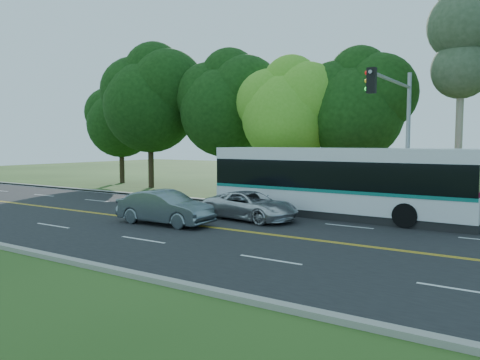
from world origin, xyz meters
The scene contains 12 objects.
ground centered at (0.00, 0.00, 0.00)m, with size 120.00×120.00×0.00m, color #264517.
road centered at (0.00, 0.00, 0.01)m, with size 60.00×14.00×0.02m, color black.
curb_north centered at (0.00, 7.15, 0.07)m, with size 60.00×0.30×0.15m, color gray.
curb_south centered at (0.00, -7.15, 0.07)m, with size 60.00×0.30×0.15m, color gray.
grass_verge centered at (0.00, 9.00, 0.05)m, with size 60.00×4.00×0.10m, color #264517.
lane_markings centered at (-0.09, 0.00, 0.02)m, with size 57.60×13.82×0.00m.
tree_row centered at (-5.15, 12.13, 6.73)m, with size 44.70×9.10×13.84m.
bougainvillea_hedge centered at (7.18, 8.15, 0.72)m, with size 9.50×2.25×1.50m.
traffic_signal centered at (6.49, 5.40, 4.67)m, with size 0.42×6.10×7.00m.
transit_bus centered at (3.55, 5.80, 1.70)m, with size 13.00×3.11×3.39m.
sedan centered at (-2.09, -0.51, 0.77)m, with size 1.60×4.58×1.51m, color slate.
suv centered at (0.46, 2.63, 0.68)m, with size 2.21×4.78×1.33m, color silver.
Camera 1 is at (12.07, -16.06, 3.68)m, focal length 35.00 mm.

